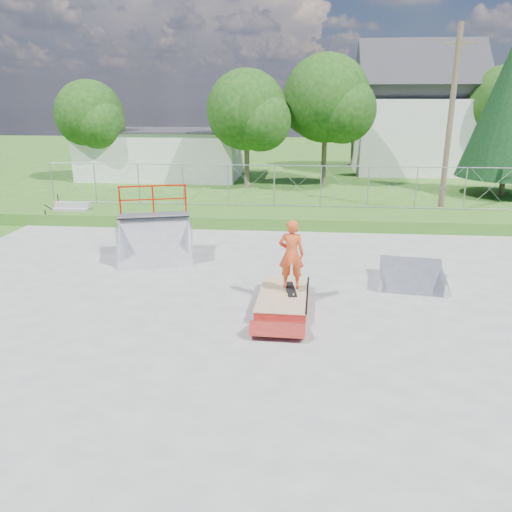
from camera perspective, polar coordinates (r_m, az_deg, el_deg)
The scene contains 18 objects.
ground at distance 12.06m, azimuth -0.75°, elevation -6.83°, with size 120.00×120.00×0.00m, color #2A5E1B.
concrete_pad at distance 12.05m, azimuth -0.75°, elevation -6.74°, with size 20.00×16.00×0.04m, color gray.
grass_berm at distance 21.00m, azimuth 1.91°, elevation 4.47°, with size 24.00×3.00×0.50m, color #2A5E1B.
grind_box at distance 12.49m, azimuth 3.14°, elevation -5.04°, with size 1.28×2.52×0.37m.
quarter_pipe at distance 16.05m, azimuth -11.57°, elevation 3.34°, with size 2.29×1.94×2.29m, color #9A9CA1, non-canonical shape.
flat_bank_ramp at distance 14.51m, azimuth 17.30°, elevation -2.26°, with size 1.71×1.82×0.52m, color #9A9CA1, non-canonical shape.
skateboard at distance 12.52m, azimuth 3.97°, elevation -3.88°, with size 0.22×0.80×0.02m, color black.
skater at distance 12.23m, azimuth 4.06°, elevation -0.11°, with size 0.63×0.41×1.73m, color #D1461D.
concrete_stairs at distance 22.34m, azimuth -20.61°, elevation 4.54°, with size 1.50×1.60×0.80m, color gray, non-canonical shape.
chain_link_fence at distance 21.76m, azimuth 2.10°, elevation 8.01°, with size 20.00×0.06×1.80m, color gray, non-canonical shape.
utility_building_flat at distance 34.35m, azimuth -10.51°, elevation 11.36°, with size 10.00×6.00×3.00m, color silver.
gable_house at distance 37.78m, azimuth 17.78°, elevation 14.93°, with size 8.40×6.08×8.94m.
utility_pole at distance 23.82m, azimuth 21.29°, elevation 13.99°, with size 0.24×0.24×8.00m, color brown.
tree_left_near at distance 28.92m, azimuth -0.61°, elevation 16.00°, with size 4.76×4.48×6.65m.
tree_center at distance 30.79m, azimuth 8.59°, elevation 17.03°, with size 5.44×5.12×7.60m.
tree_left_far at distance 33.39m, azimuth -18.22°, elevation 14.84°, with size 4.42×4.16×6.18m.
tree_right_far at distance 37.15m, azimuth 26.82°, elevation 15.00°, with size 5.10×4.80×7.12m.
tree_back_mid at distance 39.03m, azimuth 11.55°, elevation 15.14°, with size 4.08×3.84×5.70m.
Camera 1 is at (1.14, -10.93, 4.95)m, focal length 35.00 mm.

